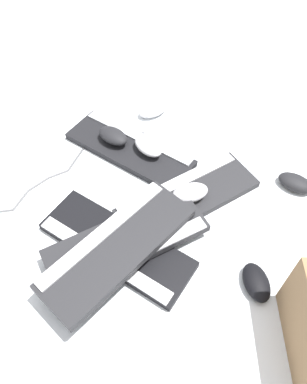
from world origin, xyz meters
The scene contains 14 objects.
ground_plane centered at (0.00, 0.00, 0.00)m, with size 3.20×3.20×0.00m, color silver.
keyboard_0 centered at (0.15, 0.05, 0.01)m, with size 0.45×0.36×0.03m.
keyboard_1 centered at (-0.03, 0.25, 0.01)m, with size 0.45×0.37×0.03m.
keyboard_2 centered at (-0.06, -0.12, 0.01)m, with size 0.45×0.37×0.03m.
keyboard_3 centered at (-0.02, -0.12, 0.04)m, with size 0.46×0.34×0.03m.
keyboard_4 centered at (-0.05, -0.15, 0.07)m, with size 0.41×0.42×0.03m.
mouse_0 centered at (0.05, 0.44, 0.02)m, with size 0.11×0.07×0.04m, color silver.
mouse_1 centered at (0.49, 0.10, 0.02)m, with size 0.11×0.07×0.04m, color black.
mouse_2 centered at (0.16, 0.04, 0.05)m, with size 0.11×0.07×0.04m, color #B7B7BC.
mouse_3 centered at (0.31, -0.23, 0.02)m, with size 0.11×0.07×0.04m, color black.
mouse_4 centered at (-0.02, 0.36, 0.02)m, with size 0.11×0.07×0.04m, color silver.
mouse_5 centered at (-0.08, 0.28, 0.05)m, with size 0.11×0.07×0.04m, color black.
mouse_6 centered at (0.03, 0.23, 0.05)m, with size 0.11×0.07×0.04m, color silver.
cable_0 centered at (-0.40, 0.15, 0.00)m, with size 0.64×0.38×0.01m.
Camera 1 is at (0.04, -0.63, 0.93)m, focal length 35.00 mm.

